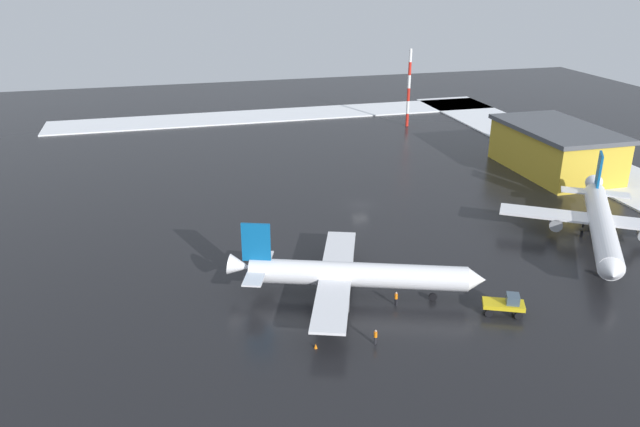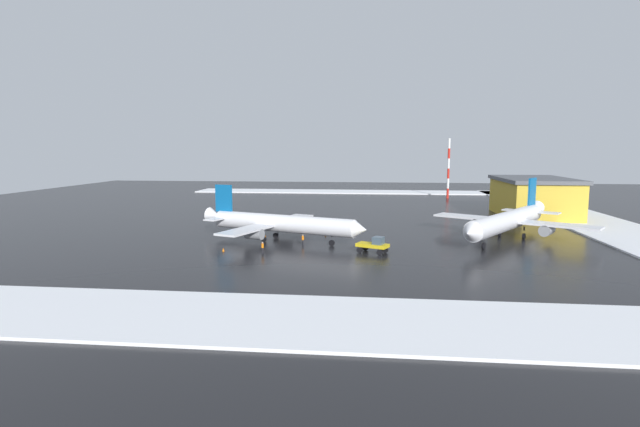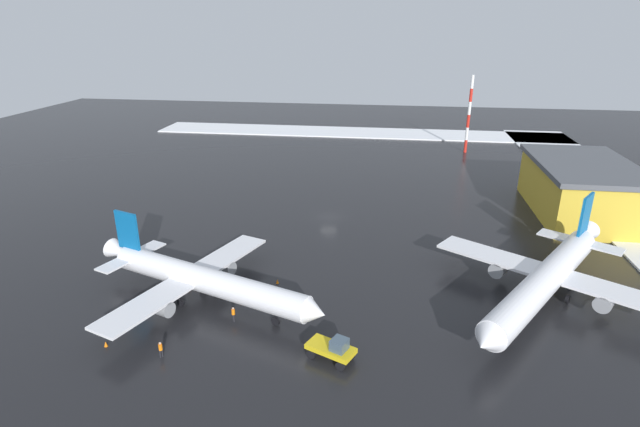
{
  "view_description": "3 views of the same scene",
  "coord_description": "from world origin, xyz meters",
  "views": [
    {
      "loc": [
        -90.79,
        30.74,
        36.98
      ],
      "look_at": [
        -13.74,
        10.51,
        4.89
      ],
      "focal_mm": 35.0,
      "sensor_mm": 36.0,
      "label": 1
    },
    {
      "loc": [
        -109.32,
        -5.15,
        15.28
      ],
      "look_at": [
        -16.65,
        5.07,
        3.14
      ],
      "focal_mm": 28.0,
      "sensor_mm": 36.0,
      "label": 2
    },
    {
      "loc": [
        -75.77,
        -9.6,
        30.01
      ],
      "look_at": [
        -9.17,
        0.11,
        4.09
      ],
      "focal_mm": 28.0,
      "sensor_mm": 36.0,
      "label": 3
    }
  ],
  "objects": [
    {
      "name": "traffic_cone_mid_line",
      "position": [
        -26.15,
        13.5,
        0.28
      ],
      "size": [
        0.36,
        0.36,
        0.55
      ],
      "primitive_type": "cone",
      "color": "orange",
      "rests_on": "ground_plane"
    },
    {
      "name": "ground_plane",
      "position": [
        0.0,
        0.0,
        0.0
      ],
      "size": [
        240.0,
        240.0,
        0.0
      ],
      "primitive_type": "plane",
      "color": "black"
    },
    {
      "name": "ground_crew_by_nose_gear",
      "position": [
        -23.0,
        11.91,
        0.97
      ],
      "size": [
        0.36,
        0.36,
        1.71
      ],
      "rotation": [
        0.0,
        0.0,
        4.92
      ],
      "color": "black",
      "rests_on": "ground_plane"
    },
    {
      "name": "snow_bank_right",
      "position": [
        67.0,
        0.0,
        0.15
      ],
      "size": [
        14.0,
        116.0,
        0.3
      ],
      "primitive_type": "cube",
      "color": "white",
      "rests_on": "ground_plane"
    },
    {
      "name": "antenna_mast",
      "position": [
        48.0,
        -27.63,
        9.22
      ],
      "size": [
        0.7,
        0.7,
        18.44
      ],
      "color": "red",
      "rests_on": "ground_plane"
    },
    {
      "name": "airplane_parked_starboard",
      "position": [
        -23.27,
        -27.6,
        3.27
      ],
      "size": [
        29.39,
        25.24,
        9.9
      ],
      "rotation": [
        0.0,
        0.0,
        2.56
      ],
      "color": "white",
      "rests_on": "ground_plane"
    },
    {
      "name": "traffic_cone_wingtip_side",
      "position": [
        -37.95,
        17.33,
        0.28
      ],
      "size": [
        0.36,
        0.36,
        0.55
      ],
      "primitive_type": "cone",
      "color": "orange",
      "rests_on": "ground_plane"
    },
    {
      "name": "snow_bank_far",
      "position": [
        0.0,
        -50.0,
        0.15
      ],
      "size": [
        152.0,
        16.0,
        0.3
      ],
      "primitive_type": "cube",
      "color": "white",
      "rests_on": "ground_plane"
    },
    {
      "name": "ground_crew_beside_wing",
      "position": [
        -31.84,
        6.15,
        0.97
      ],
      "size": [
        0.36,
        0.36,
        1.71
      ],
      "rotation": [
        0.0,
        0.0,
        5.32
      ],
      "color": "black",
      "rests_on": "ground_plane"
    },
    {
      "name": "ground_crew_mid_apron",
      "position": [
        -38.8,
        11.11,
        0.97
      ],
      "size": [
        0.36,
        0.36,
        1.71
      ],
      "rotation": [
        0.0,
        0.0,
        3.95
      ],
      "color": "black",
      "rests_on": "ground_plane"
    },
    {
      "name": "pushback_tug",
      "position": [
        -36.76,
        -5.16,
        1.28
      ],
      "size": [
        3.9,
        5.1,
        2.5
      ],
      "rotation": [
        0.0,
        0.0,
        4.29
      ],
      "color": "gold",
      "rests_on": "ground_plane"
    },
    {
      "name": "cargo_hangar",
      "position": [
        7.55,
        -40.93,
        4.44
      ],
      "size": [
        25.02,
        15.03,
        8.8
      ],
      "rotation": [
        0.0,
        0.0,
        -0.0
      ],
      "color": "gold",
      "rests_on": "ground_plane"
    },
    {
      "name": "airplane_far_rear",
      "position": [
        -28.61,
        10.63,
        2.99
      ],
      "size": [
        24.83,
        29.4,
        9.03
      ],
      "rotation": [
        0.0,
        0.0,
        4.36
      ],
      "color": "white",
      "rests_on": "ground_plane"
    },
    {
      "name": "traffic_cone_near_nose",
      "position": [
        -23.05,
        3.38,
        0.28
      ],
      "size": [
        0.36,
        0.36,
        0.55
      ],
      "primitive_type": "cone",
      "color": "orange",
      "rests_on": "ground_plane"
    }
  ]
}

